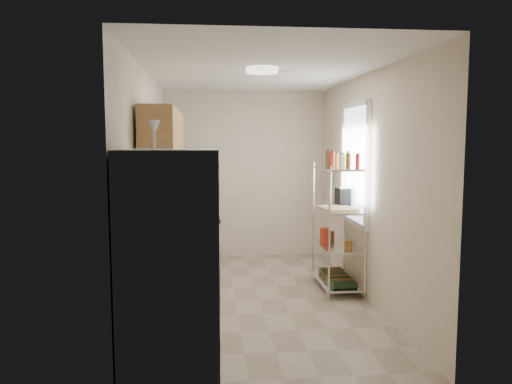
# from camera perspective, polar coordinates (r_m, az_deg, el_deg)

# --- Properties ---
(room) EXTENTS (2.52, 4.42, 2.62)m
(room) POSITION_cam_1_polar(r_m,az_deg,el_deg) (5.66, 0.34, 0.46)
(room) COLOR #AFA28E
(room) RESTS_ON ground
(counter_run) EXTENTS (0.63, 3.51, 0.90)m
(counter_run) POSITION_cam_1_polar(r_m,az_deg,el_deg) (6.21, -8.62, -7.03)
(counter_run) COLOR tan
(counter_run) RESTS_ON ground
(upper_cabinets) EXTENTS (0.33, 2.20, 0.72)m
(upper_cabinets) POSITION_cam_1_polar(r_m,az_deg,el_deg) (5.72, -10.38, 5.54)
(upper_cabinets) COLOR tan
(upper_cabinets) RESTS_ON room
(range_hood) EXTENTS (0.50, 0.60, 0.12)m
(range_hood) POSITION_cam_1_polar(r_m,az_deg,el_deg) (6.53, -9.25, 1.92)
(range_hood) COLOR #B7BABC
(range_hood) RESTS_ON room
(window) EXTENTS (0.06, 1.00, 1.46)m
(window) POSITION_cam_1_polar(r_m,az_deg,el_deg) (6.23, 11.30, 3.16)
(window) COLOR white
(window) RESTS_ON room
(bakers_rack) EXTENTS (0.45, 0.90, 1.73)m
(bakers_rack) POSITION_cam_1_polar(r_m,az_deg,el_deg) (6.15, 9.40, -0.97)
(bakers_rack) COLOR silver
(bakers_rack) RESTS_ON ground
(ceiling_dome) EXTENTS (0.34, 0.34, 0.05)m
(ceiling_dome) POSITION_cam_1_polar(r_m,az_deg,el_deg) (5.38, 0.69, 13.73)
(ceiling_dome) COLOR white
(ceiling_dome) RESTS_ON room
(refrigerator) EXTENTS (0.73, 0.73, 1.78)m
(refrigerator) POSITION_cam_1_polar(r_m,az_deg,el_deg) (3.89, -9.76, -8.36)
(refrigerator) COLOR white
(refrigerator) RESTS_ON ground
(wine_glass_a) EXTENTS (0.08, 0.08, 0.21)m
(wine_glass_a) POSITION_cam_1_polar(r_m,az_deg,el_deg) (3.68, -11.64, 6.42)
(wine_glass_a) COLOR silver
(wine_glass_a) RESTS_ON refrigerator
(wine_glass_b) EXTENTS (0.08, 0.08, 0.22)m
(wine_glass_b) POSITION_cam_1_polar(r_m,az_deg,el_deg) (3.85, -11.44, 6.45)
(wine_glass_b) COLOR silver
(wine_glass_b) RESTS_ON refrigerator
(rice_cooker) EXTENTS (0.25, 0.25, 0.20)m
(rice_cooker) POSITION_cam_1_polar(r_m,az_deg,el_deg) (6.00, -8.84, -2.17)
(rice_cooker) COLOR white
(rice_cooker) RESTS_ON counter_run
(frying_pan_large) EXTENTS (0.32, 0.32, 0.05)m
(frying_pan_large) POSITION_cam_1_polar(r_m,az_deg,el_deg) (6.62, -9.15, -2.08)
(frying_pan_large) COLOR black
(frying_pan_large) RESTS_ON counter_run
(frying_pan_small) EXTENTS (0.33, 0.33, 0.05)m
(frying_pan_small) POSITION_cam_1_polar(r_m,az_deg,el_deg) (6.76, -8.76, -1.91)
(frying_pan_small) COLOR black
(frying_pan_small) RESTS_ON counter_run
(cutting_board) EXTENTS (0.44, 0.53, 0.03)m
(cutting_board) POSITION_cam_1_polar(r_m,az_deg,el_deg) (6.04, 9.25, -1.87)
(cutting_board) COLOR tan
(cutting_board) RESTS_ON bakers_rack
(espresso_machine) EXTENTS (0.16, 0.23, 0.25)m
(espresso_machine) POSITION_cam_1_polar(r_m,az_deg,el_deg) (6.32, 9.90, -0.52)
(espresso_machine) COLOR black
(espresso_machine) RESTS_ON bakers_rack
(storage_bag) EXTENTS (0.11, 0.15, 0.15)m
(storage_bag) POSITION_cam_1_polar(r_m,az_deg,el_deg) (6.49, 7.93, -4.78)
(storage_bag) COLOR #B02D15
(storage_bag) RESTS_ON bakers_rack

